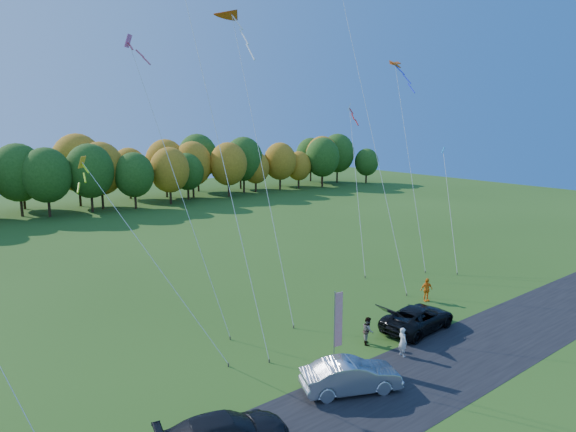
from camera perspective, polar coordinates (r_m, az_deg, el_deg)
ground at (r=30.15m, az=7.39°, el=-14.91°), size 160.00×160.00×0.00m
asphalt_strip at (r=27.84m, az=13.59°, el=-17.43°), size 90.00×6.00×0.01m
tree_line at (r=77.39m, az=-23.28°, el=0.24°), size 116.00×12.00×10.00m
black_suv at (r=33.66m, az=14.24°, el=-10.93°), size 5.62×2.90×1.51m
silver_sedan at (r=26.14m, az=7.01°, el=-17.21°), size 5.11×3.54×1.59m
person_tailgate_a at (r=29.98m, az=12.61°, el=-13.49°), size 0.51×0.67×1.66m
person_tailgate_b at (r=31.11m, az=8.88°, el=-12.46°), size 0.99×1.00×1.63m
person_east at (r=38.73m, az=15.14°, el=-7.90°), size 1.08×0.68×1.71m
feather_flag at (r=28.10m, az=5.52°, el=-11.32°), size 0.53×0.14×4.05m
kite_delta_blue at (r=29.88m, az=-9.50°, el=15.69°), size 2.79×10.89×31.03m
kite_parafoil_orange at (r=43.27m, az=8.83°, el=11.18°), size 6.18×13.45×27.22m
kite_delta_red at (r=35.44m, az=-3.20°, el=7.11°), size 3.73×11.23×22.09m
kite_parafoil_rainbow at (r=47.99m, az=13.33°, el=5.97°), size 5.99×8.35×18.75m
kite_diamond_yellow at (r=28.65m, az=-14.66°, el=-4.93°), size 5.26×7.65×11.35m
kite_diamond_white at (r=45.48m, az=7.65°, el=3.27°), size 4.97×7.19×14.75m
kite_diamond_pink at (r=31.47m, az=-12.04°, el=3.07°), size 3.30×7.23×18.37m
kite_diamond_blue_low at (r=47.65m, az=17.54°, el=0.78°), size 4.43×5.29×10.67m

